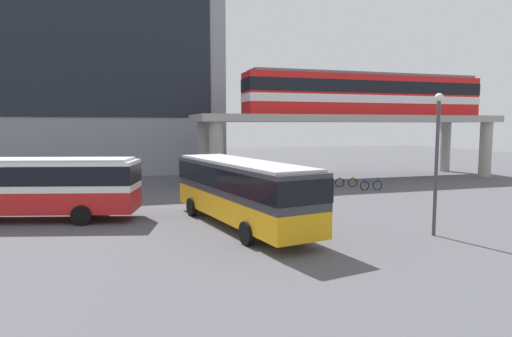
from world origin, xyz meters
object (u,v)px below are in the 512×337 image
Objects in this scene: bus_main at (241,186)px; bicycle_blue at (371,185)px; train at (366,94)px; bicycle_brown at (273,190)px; bus_secondary at (28,182)px; pedestrian_waiting_near_stop at (303,183)px; bicycle_orange at (346,182)px; station_building at (62,71)px.

bus_main is 15.36m from bicycle_blue.
train reaches higher than bicycle_brown.
bus_secondary is 17.74m from pedestrian_waiting_near_stop.
bus_secondary is 6.48× the size of bicycle_orange.
station_building is 28.07m from bicycle_brown.
bus_main is at bearing -145.17° from bicycle_blue.
train is at bearing 44.39° from bus_main.
bus_secondary is 6.33× the size of bicycle_blue.
station_building is 18.12× the size of bicycle_orange.
bicycle_orange is 7.40m from bicycle_brown.
train is at bearing 23.20° from bus_secondary.
bus_secondary reaches higher than bicycle_orange.
bus_main is 6.90× the size of pedestrian_waiting_near_stop.
pedestrian_waiting_near_stop is at bearing -156.56° from bicycle_orange.
pedestrian_waiting_near_stop is (-9.09, -6.89, -6.99)m from train.
station_building reaches higher than bicycle_blue.
bus_main is 9.80m from bicycle_brown.
bicycle_brown is 1.09× the size of pedestrian_waiting_near_stop.
train is 14.04× the size of pedestrian_waiting_near_stop.
bicycle_blue is at bearing -1.54° from pedestrian_waiting_near_stop.
bicycle_blue is at bearing 34.83° from bus_main.
station_building is 1.37× the size of train.
bus_main is 1.00× the size of bus_secondary.
train is 12.90× the size of bicycle_blue.
bicycle_blue is (23.77, -20.67, -10.12)m from station_building.
bicycle_blue is at bearing 1.45° from bicycle_brown.
bicycle_blue is (12.53, 8.72, -1.63)m from bus_main.
bus_secondary is (-26.23, -11.24, -5.77)m from train.
bus_secondary is 6.90× the size of pedestrian_waiting_near_stop.
bicycle_blue is at bearing 10.51° from bus_secondary.
bus_secondary reaches higher than pedestrian_waiting_near_stop.
pedestrian_waiting_near_stop reaches higher than bicycle_orange.
bus_main is at bearing -128.32° from pedestrian_waiting_near_stop.
bicycle_brown is at bearing 61.78° from bus_main.
bus_main reaches higher than bicycle_brown.
station_building reaches higher than train.
station_building is at bearing 139.00° from bicycle_blue.
bus_main reaches higher than bicycle_orange.
bicycle_brown is (14.71, 4.01, -1.63)m from bus_secondary.
bicycle_orange is at bearing 43.13° from bus_main.
bicycle_brown is at bearing -161.58° from bicycle_orange.
train is 10.81m from bicycle_blue.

